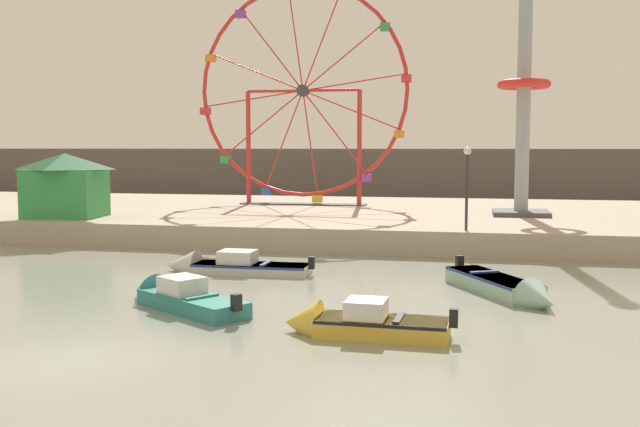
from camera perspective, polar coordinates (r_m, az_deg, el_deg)
The scene contains 11 objects.
ground_plane at distance 16.88m, azimuth -19.04°, elevation -10.79°, with size 240.00×240.00×0.00m, color gray.
quay_promenade at distance 41.70m, azimuth 0.18°, elevation -0.35°, with size 110.00×20.47×1.08m, color tan.
distant_town_skyline at distance 63.31m, azimuth 4.26°, elevation 3.03°, with size 140.00×3.00×4.40m, color #564C47.
motorboat_teal_painted at distance 21.58m, azimuth -11.12°, elevation -6.33°, with size 4.70×3.71×1.28m.
motorboat_pale_grey at distance 27.08m, azimuth -7.47°, elevation -4.04°, with size 5.59×1.35×1.27m.
motorboat_mustard_yellow at distance 18.06m, azimuth 2.70°, elevation -8.49°, with size 4.25×1.37×1.26m.
motorboat_seafoam at distance 23.21m, azimuth 14.29°, elevation -5.61°, with size 3.59×5.22×1.15m.
ferris_wheel_red_frame at distance 44.49m, azimuth -1.33°, elevation 9.22°, with size 12.89×1.20×13.18m.
drop_tower_steel_tower at distance 38.93m, azimuth 15.50°, elevation 8.96°, with size 2.80×2.80×14.39m.
carnival_booth_green_kiosk at distance 38.52m, azimuth -19.13°, elevation 2.17°, with size 4.07×3.50×3.18m.
promenade_lamp_near at distance 31.24m, azimuth 11.32°, elevation 2.92°, with size 0.32×0.32×3.47m.
Camera 1 is at (8.47, -13.87, 4.57)m, focal length 41.32 mm.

